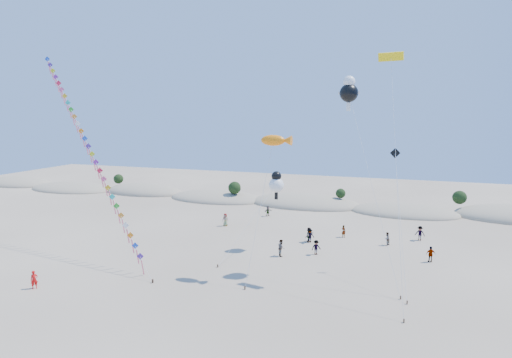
{
  "coord_description": "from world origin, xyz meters",
  "views": [
    {
      "loc": [
        15.1,
        -24.6,
        15.24
      ],
      "look_at": [
        1.96,
        14.0,
        8.99
      ],
      "focal_mm": 30.0,
      "sensor_mm": 36.0,
      "label": 1
    }
  ],
  "objects_px": {
    "kite_train": "(87,144)",
    "parafoil_kite": "(391,61)",
    "flyer_foreground": "(34,280)",
    "fish_kite": "(276,141)"
  },
  "relations": [
    {
      "from": "kite_train",
      "to": "fish_kite",
      "type": "distance_m",
      "value": 22.35
    },
    {
      "from": "kite_train",
      "to": "flyer_foreground",
      "type": "relative_size",
      "value": 14.69
    },
    {
      "from": "fish_kite",
      "to": "parafoil_kite",
      "type": "distance_m",
      "value": 12.4
    },
    {
      "from": "kite_train",
      "to": "parafoil_kite",
      "type": "bearing_deg",
      "value": 3.39
    },
    {
      "from": "kite_train",
      "to": "flyer_foreground",
      "type": "bearing_deg",
      "value": -74.17
    },
    {
      "from": "kite_train",
      "to": "fish_kite",
      "type": "xyz_separation_m",
      "value": [
        22.3,
        -1.15,
        0.88
      ]
    },
    {
      "from": "parafoil_kite",
      "to": "flyer_foreground",
      "type": "bearing_deg",
      "value": -154.93
    },
    {
      "from": "parafoil_kite",
      "to": "flyer_foreground",
      "type": "relative_size",
      "value": 12.8
    },
    {
      "from": "parafoil_kite",
      "to": "fish_kite",
      "type": "bearing_deg",
      "value": -162.59
    },
    {
      "from": "parafoil_kite",
      "to": "flyer_foreground",
      "type": "distance_m",
      "value": 37.0
    }
  ]
}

